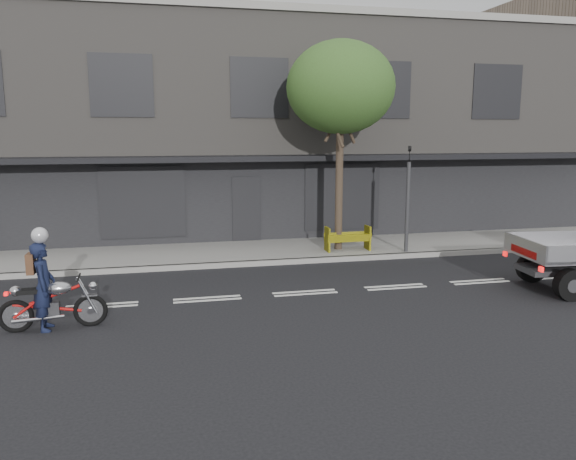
% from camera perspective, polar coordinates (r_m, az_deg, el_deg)
% --- Properties ---
extents(ground, '(80.00, 80.00, 0.00)m').
position_cam_1_polar(ground, '(13.96, 1.73, -6.41)').
color(ground, black).
rests_on(ground, ground).
extents(sidewalk, '(32.00, 3.20, 0.15)m').
position_cam_1_polar(sidewalk, '(18.40, -1.91, -2.15)').
color(sidewalk, gray).
rests_on(sidewalk, ground).
extents(kerb, '(32.00, 0.20, 0.15)m').
position_cam_1_polar(kerb, '(16.87, -0.89, -3.27)').
color(kerb, gray).
rests_on(kerb, ground).
extents(building_main, '(26.00, 10.00, 8.00)m').
position_cam_1_polar(building_main, '(24.50, -4.91, 10.08)').
color(building_main, slate).
rests_on(building_main, ground).
extents(street_tree, '(3.40, 3.40, 6.74)m').
position_cam_1_polar(street_tree, '(18.10, 5.37, 14.17)').
color(street_tree, '#382B21').
rests_on(street_tree, ground).
extents(traffic_light_pole, '(0.12, 0.12, 3.50)m').
position_cam_1_polar(traffic_light_pole, '(18.13, 12.05, 2.51)').
color(traffic_light_pole, '#2D2D30').
rests_on(traffic_light_pole, ground).
extents(motorcycle, '(2.09, 0.61, 1.07)m').
position_cam_1_polar(motorcycle, '(12.29, -22.76, -6.81)').
color(motorcycle, black).
rests_on(motorcycle, ground).
extents(rider, '(0.46, 0.67, 1.79)m').
position_cam_1_polar(rider, '(12.23, -23.57, -5.28)').
color(rider, '#131A35').
rests_on(rider, ground).
extents(construction_barrier, '(1.47, 0.61, 0.82)m').
position_cam_1_polar(construction_barrier, '(17.96, 6.29, -0.93)').
color(construction_barrier, yellow).
rests_on(construction_barrier, sidewalk).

